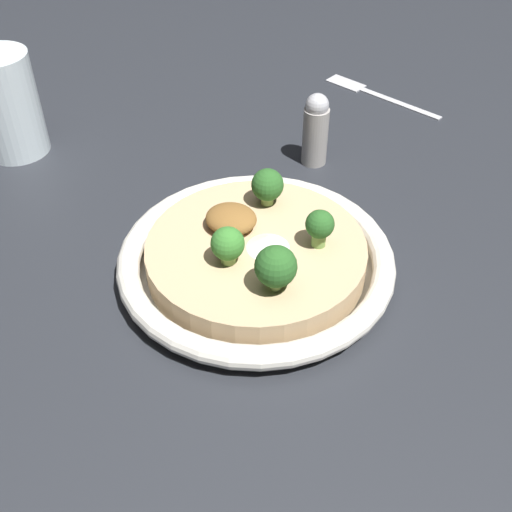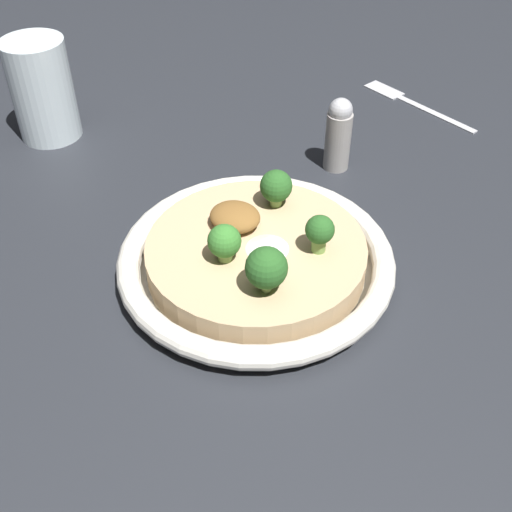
% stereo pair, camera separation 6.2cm
% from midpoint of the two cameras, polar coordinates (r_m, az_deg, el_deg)
% --- Properties ---
extents(ground_plane, '(6.00, 6.00, 0.00)m').
position_cam_midpoint_polar(ground_plane, '(0.63, 2.79, -1.60)').
color(ground_plane, '#23262B').
extents(risotto_bowl, '(0.27, 0.27, 0.04)m').
position_cam_midpoint_polar(risotto_bowl, '(0.62, 2.85, -0.41)').
color(risotto_bowl, silver).
rests_on(risotto_bowl, ground_plane).
extents(cheese_sprinkle, '(0.04, 0.04, 0.01)m').
position_cam_midpoint_polar(cheese_sprinkle, '(0.60, 3.89, 0.98)').
color(cheese_sprinkle, white).
rests_on(cheese_sprinkle, risotto_bowl).
extents(crispy_onion_garnish, '(0.05, 0.05, 0.02)m').
position_cam_midpoint_polar(crispy_onion_garnish, '(0.62, 0.95, 3.39)').
color(crispy_onion_garnish, brown).
rests_on(crispy_onion_garnish, risotto_bowl).
extents(broccoli_right, '(0.03, 0.03, 0.04)m').
position_cam_midpoint_polar(broccoli_right, '(0.59, 8.67, 2.04)').
color(broccoli_right, '#759E4C').
rests_on(broccoli_right, risotto_bowl).
extents(broccoli_back, '(0.03, 0.03, 0.04)m').
position_cam_midpoint_polar(broccoli_back, '(0.65, 4.55, 6.05)').
color(broccoli_back, '#84A856').
rests_on(broccoli_back, risotto_bowl).
extents(broccoli_front_left, '(0.03, 0.03, 0.04)m').
position_cam_midpoint_polar(broccoli_front_left, '(0.58, 0.22, 1.12)').
color(broccoli_front_left, '#84A856').
rests_on(broccoli_front_left, risotto_bowl).
extents(broccoli_front, '(0.04, 0.04, 0.04)m').
position_cam_midpoint_polar(broccoli_front, '(0.55, 4.17, -1.24)').
color(broccoli_front, '#84A856').
rests_on(broccoli_front, risotto_bowl).
extents(drinking_glass, '(0.08, 0.08, 0.13)m').
position_cam_midpoint_polar(drinking_glass, '(0.85, -16.47, 13.92)').
color(drinking_glass, silver).
rests_on(drinking_glass, ground_plane).
extents(fork_utensil, '(0.18, 0.08, 0.00)m').
position_cam_midpoint_polar(fork_utensil, '(0.95, 15.22, 13.14)').
color(fork_utensil, '#B7B7BC').
rests_on(fork_utensil, ground_plane).
extents(pepper_shaker, '(0.03, 0.03, 0.09)m').
position_cam_midpoint_polar(pepper_shaker, '(0.77, 9.68, 10.56)').
color(pepper_shaker, '#9E9993').
rests_on(pepper_shaker, ground_plane).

